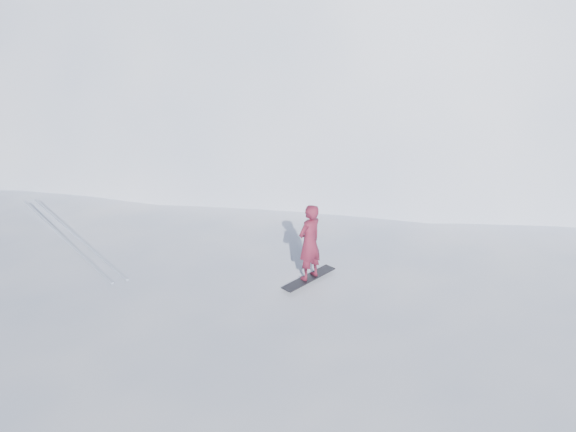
% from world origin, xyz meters
% --- Properties ---
extents(ground, '(400.00, 400.00, 0.00)m').
position_xyz_m(ground, '(0.00, 0.00, 0.00)').
color(ground, white).
rests_on(ground, ground).
extents(near_ridge, '(36.00, 28.00, 4.80)m').
position_xyz_m(near_ridge, '(1.00, 3.00, 0.00)').
color(near_ridge, white).
rests_on(near_ridge, ground).
extents(summit_peak, '(60.00, 56.00, 56.00)m').
position_xyz_m(summit_peak, '(22.00, 26.00, 0.00)').
color(summit_peak, white).
rests_on(summit_peak, ground).
extents(peak_shoulder, '(28.00, 24.00, 18.00)m').
position_xyz_m(peak_shoulder, '(10.00, 20.00, 0.00)').
color(peak_shoulder, white).
rests_on(peak_shoulder, ground).
extents(wind_bumps, '(16.00, 14.40, 1.00)m').
position_xyz_m(wind_bumps, '(-0.56, 2.12, 0.00)').
color(wind_bumps, white).
rests_on(wind_bumps, ground).
extents(snowboard, '(1.47, 0.74, 0.02)m').
position_xyz_m(snowboard, '(2.61, 0.50, 2.41)').
color(snowboard, black).
rests_on(snowboard, near_ridge).
extents(snowboarder, '(0.72, 0.59, 1.70)m').
position_xyz_m(snowboarder, '(2.61, 0.50, 3.27)').
color(snowboarder, maroon).
rests_on(snowboarder, snowboard).
extents(board_tracks, '(1.49, 5.91, 0.04)m').
position_xyz_m(board_tracks, '(-1.64, 5.18, 2.42)').
color(board_tracks, silver).
rests_on(board_tracks, ground).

